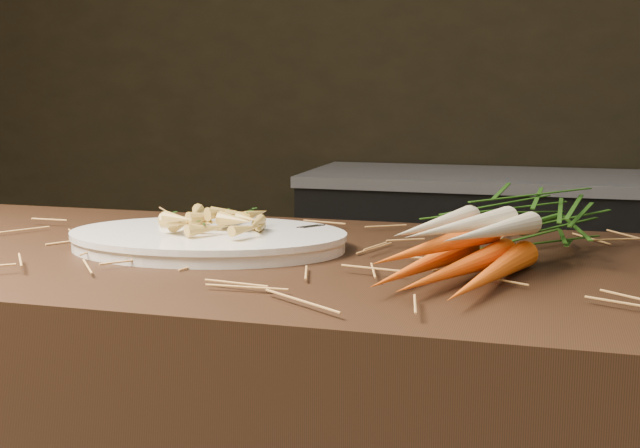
{
  "coord_description": "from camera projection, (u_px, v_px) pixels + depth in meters",
  "views": [
    {
      "loc": [
        0.26,
        -0.84,
        1.15
      ],
      "look_at": [
        -0.04,
        0.25,
        0.96
      ],
      "focal_mm": 45.0,
      "sensor_mm": 36.0,
      "label": 1
    }
  ],
  "objects": [
    {
      "name": "back_counter",
      "position": [
        549.0,
        287.0,
        2.98
      ],
      "size": [
        1.82,
        0.62,
        0.84
      ],
      "color": "black",
      "rests_on": "ground"
    },
    {
      "name": "straw_bedding",
      "position": [
        357.0,
        254.0,
        1.2
      ],
      "size": [
        1.4,
        0.6,
        0.02
      ],
      "primitive_type": null,
      "color": "#A77640",
      "rests_on": "main_counter"
    },
    {
      "name": "root_veg_bunch",
      "position": [
        507.0,
        229.0,
        1.17
      ],
      "size": [
        0.33,
        0.56,
        0.1
      ],
      "rotation": [
        0.0,
        0.0,
        -0.36
      ],
      "color": "#E05415",
      "rests_on": "main_counter"
    },
    {
      "name": "serving_platter",
      "position": [
        208.0,
        242.0,
        1.28
      ],
      "size": [
        0.48,
        0.35,
        0.02
      ],
      "primitive_type": null,
      "rotation": [
        0.0,
        0.0,
        0.14
      ],
      "color": "white",
      "rests_on": "main_counter"
    },
    {
      "name": "roasted_veg_heap",
      "position": [
        207.0,
        219.0,
        1.27
      ],
      "size": [
        0.23,
        0.18,
        0.05
      ],
      "primitive_type": null,
      "rotation": [
        0.0,
        0.0,
        0.14
      ],
      "color": "#B69034",
      "rests_on": "serving_platter"
    },
    {
      "name": "serving_fork",
      "position": [
        303.0,
        238.0,
        1.23
      ],
      "size": [
        0.11,
        0.14,
        0.0
      ],
      "primitive_type": "cube",
      "rotation": [
        0.0,
        0.0,
        -0.64
      ],
      "color": "silver",
      "rests_on": "serving_platter"
    }
  ]
}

